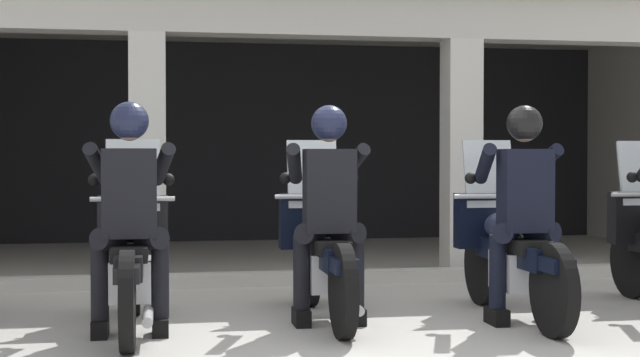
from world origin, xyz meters
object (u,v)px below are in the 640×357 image
object	(u,v)px
police_officer_center	(329,195)
motorcycle_left	(132,258)
police_officer_left	(130,198)
police_officer_right	(523,195)
motorcycle_right	(509,251)
motorcycle_center	(322,252)

from	to	relation	value
police_officer_center	motorcycle_left	bearing A→B (deg)	-174.74
police_officer_left	police_officer_right	xyz separation A→B (m)	(2.80, -0.01, 0.00)
motorcycle_right	police_officer_right	distance (m)	0.52
police_officer_right	police_officer_center	bearing A→B (deg)	173.71
motorcycle_center	motorcycle_right	size ratio (longest dim) A/B	1.00
motorcycle_left	police_officer_center	world-z (taller)	police_officer_center
police_officer_center	police_officer_right	xyz separation A→B (m)	(1.40, -0.20, 0.00)
police_officer_left	motorcycle_center	world-z (taller)	police_officer_left
police_officer_right	motorcycle_left	bearing A→B (deg)	175.98
police_officer_left	police_officer_center	world-z (taller)	same
motorcycle_center	motorcycle_right	distance (m)	1.41
motorcycle_left	motorcycle_center	world-z (taller)	same
motorcycle_center	police_officer_center	world-z (taller)	police_officer_center
police_officer_left	motorcycle_center	xyz separation A→B (m)	(1.40, 0.48, -0.44)
motorcycle_center	police_officer_center	xyz separation A→B (m)	(-0.00, -0.28, 0.44)
motorcycle_center	police_officer_center	distance (m)	0.52
motorcycle_left	motorcycle_right	world-z (taller)	same
motorcycle_right	motorcycle_left	bearing A→B (deg)	-178.23
police_officer_left	police_officer_center	xyz separation A→B (m)	(1.40, 0.19, 0.00)
police_officer_left	police_officer_center	distance (m)	1.41
motorcycle_left	police_officer_center	bearing A→B (deg)	0.43
police_officer_center	motorcycle_right	xyz separation A→B (m)	(1.40, 0.08, -0.44)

